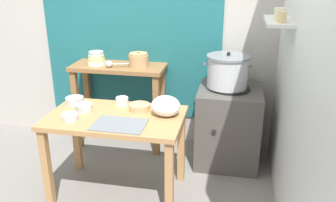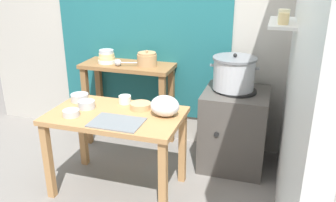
{
  "view_description": "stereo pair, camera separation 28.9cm",
  "coord_description": "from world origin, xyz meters",
  "px_view_note": "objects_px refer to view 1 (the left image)",
  "views": [
    {
      "loc": [
        0.94,
        -2.52,
        1.86
      ],
      "look_at": [
        0.42,
        0.13,
        0.82
      ],
      "focal_mm": 37.98,
      "sensor_mm": 36.0,
      "label": 1
    },
    {
      "loc": [
        1.22,
        -2.45,
        1.86
      ],
      "look_at": [
        0.42,
        0.13,
        0.82
      ],
      "focal_mm": 37.98,
      "sensor_mm": 36.0,
      "label": 2
    }
  ],
  "objects_px": {
    "back_shelf_table": "(119,86)",
    "clay_pot": "(139,60)",
    "plastic_bag": "(166,106)",
    "stove_block": "(228,126)",
    "prep_bowl_0": "(70,117)",
    "serving_tray": "(119,125)",
    "steamer_pot": "(228,71)",
    "bowl_stack_enamel": "(96,59)",
    "prep_bowl_2": "(75,101)",
    "ladle": "(110,64)",
    "prep_bowl_3": "(139,107)",
    "prep_bowl_4": "(84,107)",
    "prep_table": "(116,128)",
    "prep_bowl_1": "(122,101)"
  },
  "relations": [
    {
      "from": "back_shelf_table",
      "to": "clay_pot",
      "type": "relative_size",
      "value": 4.81
    },
    {
      "from": "clay_pot",
      "to": "plastic_bag",
      "type": "relative_size",
      "value": 0.84
    },
    {
      "from": "stove_block",
      "to": "plastic_bag",
      "type": "distance_m",
      "value": 0.91
    },
    {
      "from": "prep_bowl_0",
      "to": "clay_pot",
      "type": "bearing_deg",
      "value": 74.07
    },
    {
      "from": "clay_pot",
      "to": "serving_tray",
      "type": "height_order",
      "value": "clay_pot"
    },
    {
      "from": "steamer_pot",
      "to": "bowl_stack_enamel",
      "type": "relative_size",
      "value": 2.47
    },
    {
      "from": "prep_bowl_2",
      "to": "ladle",
      "type": "bearing_deg",
      "value": 77.73
    },
    {
      "from": "prep_bowl_3",
      "to": "prep_bowl_0",
      "type": "bearing_deg",
      "value": -147.22
    },
    {
      "from": "steamer_pot",
      "to": "prep_bowl_4",
      "type": "bearing_deg",
      "value": -148.4
    },
    {
      "from": "ladle",
      "to": "plastic_bag",
      "type": "distance_m",
      "value": 0.98
    },
    {
      "from": "clay_pot",
      "to": "bowl_stack_enamel",
      "type": "bearing_deg",
      "value": -177.37
    },
    {
      "from": "stove_block",
      "to": "bowl_stack_enamel",
      "type": "xyz_separation_m",
      "value": [
        -1.37,
        0.11,
        0.58
      ]
    },
    {
      "from": "back_shelf_table",
      "to": "plastic_bag",
      "type": "relative_size",
      "value": 4.06
    },
    {
      "from": "prep_table",
      "to": "steamer_pot",
      "type": "relative_size",
      "value": 2.45
    },
    {
      "from": "prep_table",
      "to": "serving_tray",
      "type": "distance_m",
      "value": 0.22
    },
    {
      "from": "prep_bowl_3",
      "to": "clay_pot",
      "type": "bearing_deg",
      "value": 105.69
    },
    {
      "from": "steamer_pot",
      "to": "bowl_stack_enamel",
      "type": "xyz_separation_m",
      "value": [
        -1.33,
        0.09,
        0.03
      ]
    },
    {
      "from": "prep_bowl_1",
      "to": "prep_bowl_4",
      "type": "bearing_deg",
      "value": -142.53
    },
    {
      "from": "prep_bowl_0",
      "to": "prep_bowl_3",
      "type": "bearing_deg",
      "value": 32.78
    },
    {
      "from": "bowl_stack_enamel",
      "to": "ladle",
      "type": "distance_m",
      "value": 0.19
    },
    {
      "from": "steamer_pot",
      "to": "prep_bowl_2",
      "type": "distance_m",
      "value": 1.41
    },
    {
      "from": "stove_block",
      "to": "prep_bowl_3",
      "type": "xyz_separation_m",
      "value": [
        -0.74,
        -0.56,
        0.36
      ]
    },
    {
      "from": "stove_block",
      "to": "serving_tray",
      "type": "bearing_deg",
      "value": -132.32
    },
    {
      "from": "prep_bowl_0",
      "to": "prep_bowl_4",
      "type": "height_order",
      "value": "prep_bowl_4"
    },
    {
      "from": "prep_table",
      "to": "prep_bowl_3",
      "type": "distance_m",
      "value": 0.26
    },
    {
      "from": "clay_pot",
      "to": "prep_bowl_1",
      "type": "distance_m",
      "value": 0.65
    },
    {
      "from": "clay_pot",
      "to": "prep_bowl_4",
      "type": "relative_size",
      "value": 1.41
    },
    {
      "from": "serving_tray",
      "to": "prep_bowl_0",
      "type": "bearing_deg",
      "value": 177.47
    },
    {
      "from": "stove_block",
      "to": "ladle",
      "type": "distance_m",
      "value": 1.32
    },
    {
      "from": "bowl_stack_enamel",
      "to": "ladle",
      "type": "xyz_separation_m",
      "value": [
        0.17,
        -0.07,
        -0.03
      ]
    },
    {
      "from": "clay_pot",
      "to": "steamer_pot",
      "type": "bearing_deg",
      "value": -7.04
    },
    {
      "from": "stove_block",
      "to": "prep_bowl_2",
      "type": "xyz_separation_m",
      "value": [
        -1.32,
        -0.55,
        0.37
      ]
    },
    {
      "from": "prep_table",
      "to": "steamer_pot",
      "type": "height_order",
      "value": "steamer_pot"
    },
    {
      "from": "prep_table",
      "to": "bowl_stack_enamel",
      "type": "relative_size",
      "value": 6.06
    },
    {
      "from": "prep_bowl_4",
      "to": "clay_pot",
      "type": "bearing_deg",
      "value": 72.91
    },
    {
      "from": "ladle",
      "to": "clay_pot",
      "type": "bearing_deg",
      "value": 19.35
    },
    {
      "from": "prep_table",
      "to": "prep_bowl_3",
      "type": "bearing_deg",
      "value": 44.2
    },
    {
      "from": "serving_tray",
      "to": "clay_pot",
      "type": "bearing_deg",
      "value": 96.96
    },
    {
      "from": "prep_bowl_1",
      "to": "prep_bowl_3",
      "type": "height_order",
      "value": "prep_bowl_1"
    },
    {
      "from": "bowl_stack_enamel",
      "to": "prep_bowl_1",
      "type": "xyz_separation_m",
      "value": [
        0.45,
        -0.59,
        -0.21
      ]
    },
    {
      "from": "steamer_pot",
      "to": "ladle",
      "type": "distance_m",
      "value": 1.16
    },
    {
      "from": "clay_pot",
      "to": "prep_bowl_3",
      "type": "relative_size",
      "value": 1.12
    },
    {
      "from": "prep_bowl_0",
      "to": "prep_bowl_1",
      "type": "relative_size",
      "value": 1.23
    },
    {
      "from": "prep_table",
      "to": "prep_bowl_0",
      "type": "relative_size",
      "value": 8.28
    },
    {
      "from": "prep_table",
      "to": "prep_bowl_2",
      "type": "distance_m",
      "value": 0.48
    },
    {
      "from": "plastic_bag",
      "to": "prep_bowl_3",
      "type": "height_order",
      "value": "plastic_bag"
    },
    {
      "from": "prep_table",
      "to": "back_shelf_table",
      "type": "relative_size",
      "value": 1.15
    },
    {
      "from": "ladle",
      "to": "serving_tray",
      "type": "height_order",
      "value": "ladle"
    },
    {
      "from": "stove_block",
      "to": "serving_tray",
      "type": "height_order",
      "value": "stove_block"
    },
    {
      "from": "plastic_bag",
      "to": "prep_bowl_1",
      "type": "height_order",
      "value": "plastic_bag"
    }
  ]
}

